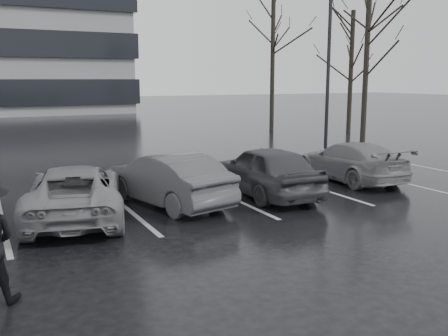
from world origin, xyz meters
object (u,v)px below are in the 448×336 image
car_west_a (167,179)px  car_west_b (75,192)px  car_east (350,161)px  tree_ne (351,72)px  lamp_post (329,62)px  tree_east (366,61)px  tree_north (273,60)px  car_main (265,170)px

car_west_a → car_west_b: size_ratio=0.91×
car_east → tree_ne: 14.98m
car_west_b → tree_ne: 21.70m
car_west_b → lamp_post: size_ratio=0.53×
car_west_a → lamp_post: bearing=-163.8°
car_west_a → car_east: size_ratio=0.96×
car_east → car_west_b: bearing=6.8°
lamp_post → tree_east: (4.06, 2.23, 0.18)m
car_west_a → tree_north: (12.16, 14.55, 3.59)m
car_east → car_main: bearing=12.1°
car_main → tree_ne: (12.93, 11.76, 2.81)m
car_main → car_east: car_main is taller
car_main → car_west_b: (-5.05, -0.04, -0.08)m
lamp_post → tree_ne: size_ratio=1.19×
car_main → car_west_a: 2.74m
car_west_b → car_west_a: bearing=-160.7°
car_main → car_west_b: 5.05m
car_main → tree_north: size_ratio=0.48×
car_main → car_west_a: (-2.74, 0.21, -0.03)m
tree_north → lamp_post: bearing=-108.3°
tree_east → tree_ne: (2.50, 4.00, -0.50)m
car_west_b → car_east: 8.47m
car_east → lamp_post: lamp_post is taller
tree_east → tree_north: 7.08m
car_west_b → tree_east: (15.47, 7.80, 3.39)m
car_west_b → car_east: size_ratio=1.06×
lamp_post → car_main: bearing=-139.0°
car_east → tree_east: size_ratio=0.52×
car_west_a → tree_east: size_ratio=0.50×
car_main → car_east: bearing=-168.8°
car_west_b → car_east: (8.45, 0.61, -0.01)m
car_east → lamp_post: (2.96, 4.97, 3.21)m
car_west_a → lamp_post: (9.10, 5.32, 3.16)m
car_main → tree_north: (9.43, 14.76, 3.56)m
car_main → tree_ne: tree_ne is taller
lamp_post → tree_north: size_ratio=0.98×
lamp_post → tree_ne: (6.56, 6.23, -0.32)m
car_west_a → car_east: car_west_a is taller
car_east → tree_north: tree_north is taller
lamp_post → tree_north: 9.73m
car_west_b → tree_north: (14.47, 14.80, 3.64)m
car_west_b → car_east: car_west_b is taller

